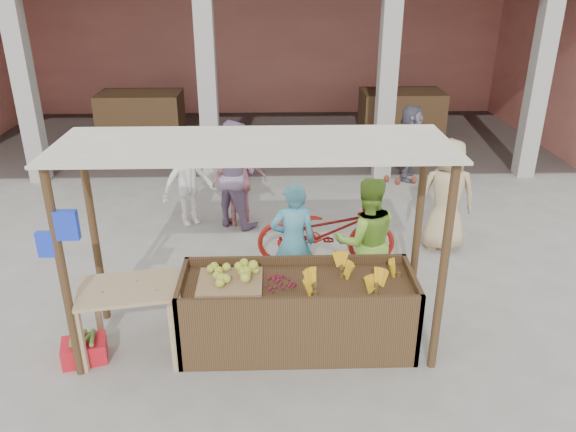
{
  "coord_description": "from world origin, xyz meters",
  "views": [
    {
      "loc": [
        0.23,
        -5.35,
        3.99
      ],
      "look_at": [
        0.43,
        1.2,
        1.08
      ],
      "focal_mm": 35.0,
      "sensor_mm": 36.0,
      "label": 1
    }
  ],
  "objects_px": {
    "side_table": "(130,298)",
    "vendor_green": "(366,238)",
    "fruit_stall": "(297,314)",
    "red_crate": "(85,351)",
    "vendor_blue": "(293,239)",
    "motorcycle": "(326,230)"
  },
  "relations": [
    {
      "from": "side_table",
      "to": "vendor_green",
      "type": "bearing_deg",
      "value": 11.24
    },
    {
      "from": "fruit_stall",
      "to": "red_crate",
      "type": "relative_size",
      "value": 5.55
    },
    {
      "from": "vendor_blue",
      "to": "vendor_green",
      "type": "distance_m",
      "value": 0.92
    },
    {
      "from": "side_table",
      "to": "vendor_green",
      "type": "height_order",
      "value": "vendor_green"
    },
    {
      "from": "fruit_stall",
      "to": "vendor_blue",
      "type": "xyz_separation_m",
      "value": [
        -0.01,
        1.0,
        0.45
      ]
    },
    {
      "from": "fruit_stall",
      "to": "vendor_green",
      "type": "distance_m",
      "value": 1.38
    },
    {
      "from": "fruit_stall",
      "to": "red_crate",
      "type": "height_order",
      "value": "fruit_stall"
    },
    {
      "from": "side_table",
      "to": "vendor_green",
      "type": "distance_m",
      "value": 2.92
    },
    {
      "from": "side_table",
      "to": "motorcycle",
      "type": "height_order",
      "value": "motorcycle"
    },
    {
      "from": "vendor_green",
      "to": "vendor_blue",
      "type": "bearing_deg",
      "value": -8.94
    },
    {
      "from": "vendor_blue",
      "to": "motorcycle",
      "type": "height_order",
      "value": "vendor_blue"
    },
    {
      "from": "red_crate",
      "to": "motorcycle",
      "type": "xyz_separation_m",
      "value": [
        2.86,
        2.15,
        0.42
      ]
    },
    {
      "from": "motorcycle",
      "to": "vendor_blue",
      "type": "bearing_deg",
      "value": 152.94
    },
    {
      "from": "fruit_stall",
      "to": "side_table",
      "type": "xyz_separation_m",
      "value": [
        -1.81,
        -0.13,
        0.32
      ]
    },
    {
      "from": "red_crate",
      "to": "motorcycle",
      "type": "relative_size",
      "value": 0.23
    },
    {
      "from": "side_table",
      "to": "red_crate",
      "type": "distance_m",
      "value": 0.82
    },
    {
      "from": "fruit_stall",
      "to": "motorcycle",
      "type": "distance_m",
      "value": 1.99
    },
    {
      "from": "fruit_stall",
      "to": "motorcycle",
      "type": "height_order",
      "value": "motorcycle"
    },
    {
      "from": "side_table",
      "to": "vendor_green",
      "type": "relative_size",
      "value": 0.66
    },
    {
      "from": "motorcycle",
      "to": "fruit_stall",
      "type": "bearing_deg",
      "value": 167.56
    },
    {
      "from": "side_table",
      "to": "motorcycle",
      "type": "distance_m",
      "value": 3.09
    },
    {
      "from": "fruit_stall",
      "to": "red_crate",
      "type": "distance_m",
      "value": 2.39
    }
  ]
}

